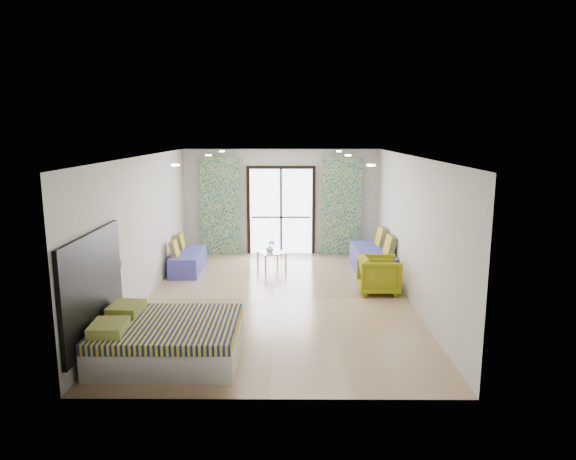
{
  "coord_description": "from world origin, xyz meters",
  "views": [
    {
      "loc": [
        0.26,
        -9.38,
        3.15
      ],
      "look_at": [
        0.2,
        0.96,
        1.15
      ],
      "focal_mm": 32.0,
      "sensor_mm": 36.0,
      "label": 1
    }
  ],
  "objects_px": {
    "bed": "(167,339)",
    "armchair": "(379,273)",
    "daybed_right": "(374,260)",
    "coffee_table": "(272,254)",
    "daybed_left": "(187,260)"
  },
  "relations": [
    {
      "from": "bed",
      "to": "armchair",
      "type": "height_order",
      "value": "armchair"
    },
    {
      "from": "daybed_left",
      "to": "daybed_right",
      "type": "distance_m",
      "value": 4.23
    },
    {
      "from": "daybed_right",
      "to": "coffee_table",
      "type": "relative_size",
      "value": 2.6
    },
    {
      "from": "bed",
      "to": "armchair",
      "type": "xyz_separation_m",
      "value": [
        3.47,
        3.02,
        0.12
      ]
    },
    {
      "from": "daybed_left",
      "to": "coffee_table",
      "type": "distance_m",
      "value": 1.94
    },
    {
      "from": "daybed_left",
      "to": "armchair",
      "type": "bearing_deg",
      "value": -22.91
    },
    {
      "from": "armchair",
      "to": "daybed_left",
      "type": "bearing_deg",
      "value": 69.51
    },
    {
      "from": "daybed_left",
      "to": "daybed_right",
      "type": "bearing_deg",
      "value": -3.84
    },
    {
      "from": "bed",
      "to": "daybed_right",
      "type": "distance_m",
      "value": 5.72
    },
    {
      "from": "bed",
      "to": "armchair",
      "type": "distance_m",
      "value": 4.6
    },
    {
      "from": "coffee_table",
      "to": "bed",
      "type": "bearing_deg",
      "value": -104.79
    },
    {
      "from": "daybed_left",
      "to": "armchair",
      "type": "relative_size",
      "value": 2.05
    },
    {
      "from": "daybed_left",
      "to": "daybed_right",
      "type": "height_order",
      "value": "daybed_right"
    },
    {
      "from": "bed",
      "to": "daybed_right",
      "type": "height_order",
      "value": "daybed_right"
    },
    {
      "from": "bed",
      "to": "coffee_table",
      "type": "relative_size",
      "value": 2.56
    }
  ]
}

